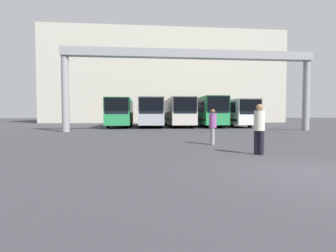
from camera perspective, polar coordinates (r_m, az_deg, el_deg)
ground_plane at (r=7.26m, az=29.98°, el=-9.15°), size 200.00×200.00×0.00m
building_backdrop at (r=50.81m, az=-0.85°, el=10.09°), size 42.31×12.00×16.21m
overhead_gantry at (r=22.97m, az=5.09°, el=13.03°), size 21.47×0.80×6.90m
bus_slot_0 at (r=30.47m, az=-10.24°, el=3.18°), size 2.49×10.13×3.10m
bus_slot_1 at (r=30.92m, az=-4.02°, el=3.27°), size 2.57×11.21×3.16m
bus_slot_2 at (r=31.12m, az=2.11°, el=3.32°), size 2.55×11.06×3.21m
bus_slot_3 at (r=32.23m, az=7.85°, el=3.37°), size 2.47×12.08×3.32m
bus_slot_4 at (r=33.16m, az=13.43°, el=3.03°), size 2.49×12.10×3.03m
pedestrian_mid_left at (r=9.81m, az=19.24°, el=-0.39°), size 0.37×0.37×1.79m
pedestrian_near_left at (r=12.51m, az=9.71°, el=0.04°), size 0.35×0.35×1.68m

